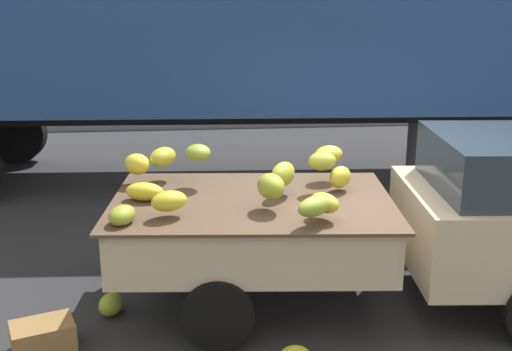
% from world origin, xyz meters
% --- Properties ---
extents(ground, '(220.00, 220.00, 0.00)m').
position_xyz_m(ground, '(0.00, 0.00, 0.00)').
color(ground, '#28282B').
extents(curb_strip, '(80.00, 0.80, 0.16)m').
position_xyz_m(curb_strip, '(0.00, 8.75, 0.08)').
color(curb_strip, gray).
rests_on(curb_strip, ground).
extents(pickup_truck, '(4.86, 2.17, 1.70)m').
position_xyz_m(pickup_truck, '(0.68, -0.16, 0.88)').
color(pickup_truck, '#CCB793').
rests_on(pickup_truck, ground).
extents(semi_trailer, '(12.11, 3.18, 3.95)m').
position_xyz_m(semi_trailer, '(-1.47, 4.41, 2.54)').
color(semi_trailer, navy).
rests_on(semi_trailer, ground).
extents(fallen_banana_bunch_near_tailgate, '(0.29, 0.34, 0.21)m').
position_xyz_m(fallen_banana_bunch_near_tailgate, '(-2.54, -0.14, 0.11)').
color(fallen_banana_bunch_near_tailgate, '#8FA431').
rests_on(fallen_banana_bunch_near_tailgate, ground).
extents(produce_crate, '(0.61, 0.52, 0.27)m').
position_xyz_m(produce_crate, '(-3.04, -0.74, 0.13)').
color(produce_crate, olive).
rests_on(produce_crate, ground).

